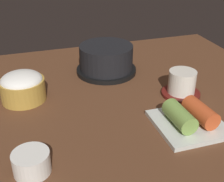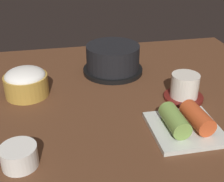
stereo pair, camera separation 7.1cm
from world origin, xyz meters
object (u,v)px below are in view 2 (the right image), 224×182
stone_pot (113,59)px  kimchi_plate (185,123)px  side_bowl_near (19,156)px  rice_bowl (26,82)px  tea_cup_with_saucer (184,88)px

stone_pot → kimchi_plate: (8.90, -31.56, -2.24)cm
stone_pot → side_bowl_near: stone_pot is taller
rice_bowl → side_bowl_near: 26.39cm
tea_cup_with_saucer → side_bowl_near: tea_cup_with_saucer is taller
kimchi_plate → side_bowl_near: size_ratio=2.16×
tea_cup_with_saucer → kimchi_plate: 13.79cm
stone_pot → rice_bowl: bearing=-158.9°
tea_cup_with_saucer → kimchi_plate: (-5.10, -12.76, -1.17)cm
rice_bowl → side_bowl_near: (-0.20, -26.34, -1.53)cm
rice_bowl → side_bowl_near: bearing=-90.4°
stone_pot → kimchi_plate: bearing=-74.3°
rice_bowl → side_bowl_near: size_ratio=1.65×
kimchi_plate → tea_cup_with_saucer: bearing=68.2°
tea_cup_with_saucer → side_bowl_near: (-38.07, -16.75, -0.94)cm
rice_bowl → kimchi_plate: size_ratio=0.76×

